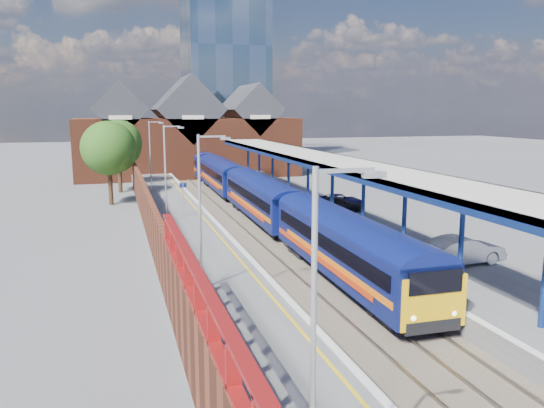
{
  "coord_description": "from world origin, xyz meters",
  "views": [
    {
      "loc": [
        -10.06,
        -17.09,
        9.0
      ],
      "look_at": [
        0.37,
        17.75,
        2.6
      ],
      "focal_mm": 35.0,
      "sensor_mm": 36.0,
      "label": 1
    }
  ],
  "objects_px": {
    "lamp_post_c": "(167,167)",
    "platform_sign": "(183,193)",
    "parked_car_blue": "(341,201)",
    "lamp_post_a": "(320,320)",
    "parked_car_silver": "(463,250)",
    "lamp_post_d": "(151,151)",
    "lamp_post_b": "(203,202)",
    "parked_car_dark": "(339,204)",
    "train": "(239,183)"
  },
  "relations": [
    {
      "from": "lamp_post_d",
      "to": "platform_sign",
      "type": "xyz_separation_m",
      "value": [
        1.36,
        -14.0,
        -2.3
      ]
    },
    {
      "from": "lamp_post_c",
      "to": "lamp_post_d",
      "type": "bearing_deg",
      "value": 90.0
    },
    {
      "from": "train",
      "to": "lamp_post_d",
      "type": "height_order",
      "value": "lamp_post_d"
    },
    {
      "from": "lamp_post_c",
      "to": "platform_sign",
      "type": "bearing_deg",
      "value": 55.74
    },
    {
      "from": "train",
      "to": "lamp_post_c",
      "type": "distance_m",
      "value": 13.45
    },
    {
      "from": "parked_car_blue",
      "to": "lamp_post_a",
      "type": "bearing_deg",
      "value": 164.4
    },
    {
      "from": "platform_sign",
      "to": "parked_car_dark",
      "type": "xyz_separation_m",
      "value": [
        12.21,
        -2.21,
        -1.13
      ]
    },
    {
      "from": "lamp_post_a",
      "to": "platform_sign",
      "type": "relative_size",
      "value": 2.8
    },
    {
      "from": "lamp_post_a",
      "to": "lamp_post_c",
      "type": "xyz_separation_m",
      "value": [
        0.0,
        30.0,
        0.0
      ]
    },
    {
      "from": "lamp_post_d",
      "to": "platform_sign",
      "type": "relative_size",
      "value": 2.8
    },
    {
      "from": "lamp_post_b",
      "to": "lamp_post_c",
      "type": "xyz_separation_m",
      "value": [
        0.0,
        16.0,
        0.0
      ]
    },
    {
      "from": "parked_car_silver",
      "to": "lamp_post_d",
      "type": "bearing_deg",
      "value": 19.79
    },
    {
      "from": "lamp_post_b",
      "to": "parked_car_dark",
      "type": "bearing_deg",
      "value": 49.32
    },
    {
      "from": "lamp_post_a",
      "to": "lamp_post_b",
      "type": "xyz_separation_m",
      "value": [
        0.0,
        14.0,
        0.0
      ]
    },
    {
      "from": "parked_car_blue",
      "to": "parked_car_dark",
      "type": "bearing_deg",
      "value": 159.56
    },
    {
      "from": "platform_sign",
      "to": "parked_car_silver",
      "type": "height_order",
      "value": "platform_sign"
    },
    {
      "from": "platform_sign",
      "to": "parked_car_dark",
      "type": "height_order",
      "value": "platform_sign"
    },
    {
      "from": "lamp_post_b",
      "to": "parked_car_silver",
      "type": "bearing_deg",
      "value": -0.01
    },
    {
      "from": "lamp_post_c",
      "to": "platform_sign",
      "type": "relative_size",
      "value": 2.8
    },
    {
      "from": "lamp_post_b",
      "to": "parked_car_blue",
      "type": "distance_m",
      "value": 22.79
    },
    {
      "from": "lamp_post_c",
      "to": "parked_car_blue",
      "type": "bearing_deg",
      "value": 5.17
    },
    {
      "from": "lamp_post_c",
      "to": "lamp_post_d",
      "type": "distance_m",
      "value": 16.0
    },
    {
      "from": "platform_sign",
      "to": "parked_car_blue",
      "type": "distance_m",
      "value": 13.14
    },
    {
      "from": "lamp_post_c",
      "to": "parked_car_dark",
      "type": "bearing_deg",
      "value": -0.89
    },
    {
      "from": "lamp_post_c",
      "to": "parked_car_blue",
      "type": "xyz_separation_m",
      "value": [
        14.43,
        1.31,
        -3.43
      ]
    },
    {
      "from": "platform_sign",
      "to": "parked_car_silver",
      "type": "bearing_deg",
      "value": -55.49
    },
    {
      "from": "train",
      "to": "lamp_post_c",
      "type": "height_order",
      "value": "lamp_post_c"
    },
    {
      "from": "lamp_post_a",
      "to": "platform_sign",
      "type": "height_order",
      "value": "lamp_post_a"
    },
    {
      "from": "lamp_post_d",
      "to": "parked_car_silver",
      "type": "height_order",
      "value": "lamp_post_d"
    },
    {
      "from": "train",
      "to": "parked_car_blue",
      "type": "height_order",
      "value": "train"
    },
    {
      "from": "parked_car_blue",
      "to": "lamp_post_d",
      "type": "bearing_deg",
      "value": 53.64
    },
    {
      "from": "lamp_post_a",
      "to": "parked_car_dark",
      "type": "relative_size",
      "value": 1.81
    },
    {
      "from": "platform_sign",
      "to": "parked_car_silver",
      "type": "relative_size",
      "value": 0.55
    },
    {
      "from": "platform_sign",
      "to": "parked_car_blue",
      "type": "relative_size",
      "value": 0.62
    },
    {
      "from": "lamp_post_c",
      "to": "lamp_post_a",
      "type": "bearing_deg",
      "value": -90.0
    },
    {
      "from": "platform_sign",
      "to": "train",
      "type": "bearing_deg",
      "value": 52.72
    },
    {
      "from": "lamp_post_b",
      "to": "lamp_post_c",
      "type": "relative_size",
      "value": 1.0
    },
    {
      "from": "train",
      "to": "parked_car_dark",
      "type": "xyz_separation_m",
      "value": [
        5.72,
        -10.74,
        -0.56
      ]
    },
    {
      "from": "platform_sign",
      "to": "parked_car_dark",
      "type": "distance_m",
      "value": 12.46
    },
    {
      "from": "lamp_post_c",
      "to": "parked_car_silver",
      "type": "xyz_separation_m",
      "value": [
        13.74,
        -16.0,
        -3.25
      ]
    },
    {
      "from": "lamp_post_d",
      "to": "lamp_post_b",
      "type": "bearing_deg",
      "value": -90.0
    },
    {
      "from": "lamp_post_a",
      "to": "parked_car_dark",
      "type": "height_order",
      "value": "lamp_post_a"
    },
    {
      "from": "parked_car_silver",
      "to": "platform_sign",
      "type": "bearing_deg",
      "value": 31.06
    },
    {
      "from": "platform_sign",
      "to": "parked_car_blue",
      "type": "height_order",
      "value": "platform_sign"
    },
    {
      "from": "lamp_post_c",
      "to": "platform_sign",
      "type": "distance_m",
      "value": 3.34
    },
    {
      "from": "platform_sign",
      "to": "lamp_post_a",
      "type": "bearing_deg",
      "value": -92.44
    },
    {
      "from": "lamp_post_c",
      "to": "parked_car_dark",
      "type": "xyz_separation_m",
      "value": [
        13.57,
        -0.21,
        -3.43
      ]
    },
    {
      "from": "lamp_post_a",
      "to": "parked_car_silver",
      "type": "height_order",
      "value": "lamp_post_a"
    },
    {
      "from": "platform_sign",
      "to": "lamp_post_b",
      "type": "bearing_deg",
      "value": -94.33
    },
    {
      "from": "lamp_post_a",
      "to": "parked_car_blue",
      "type": "relative_size",
      "value": 1.73
    }
  ]
}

